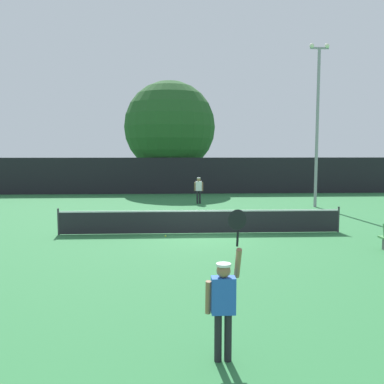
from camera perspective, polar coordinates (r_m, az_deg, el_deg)
ground_plane at (r=17.25m, az=1.19°, el=-5.65°), size 120.00×120.00×0.00m
tennis_net at (r=17.16m, az=1.19°, el=-3.97°), size 11.54×0.08×1.07m
perimeter_fence at (r=33.21m, az=-0.77°, el=2.23°), size 34.58×0.12×2.86m
player_serving at (r=6.86m, az=4.36°, el=-13.98°), size 0.68×0.39×2.43m
player_receiving at (r=26.87m, az=0.91°, el=0.59°), size 0.57×0.25×1.67m
tennis_ball at (r=16.62m, az=-3.62°, el=-5.97°), size 0.07×0.07×0.07m
light_pole at (r=26.35m, az=16.67°, el=9.76°), size 1.18×0.28×9.63m
large_tree at (r=36.28m, az=-3.04°, el=8.80°), size 7.76×7.76×9.30m
parked_car_near at (r=40.21m, az=8.26°, el=1.82°), size 2.00×4.25×1.69m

